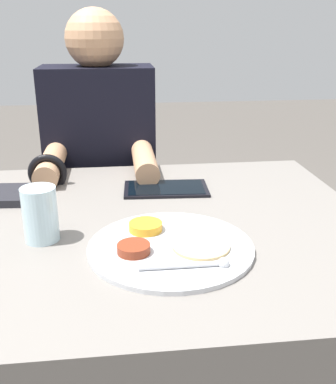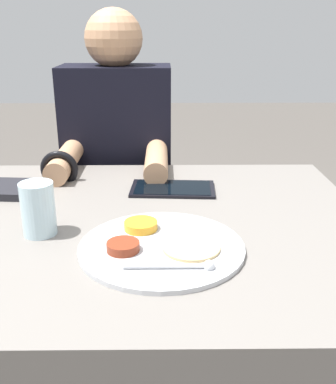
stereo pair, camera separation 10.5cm
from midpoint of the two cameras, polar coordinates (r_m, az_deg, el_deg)
dining_table at (r=1.24m, az=-2.68°, el=-19.06°), size 1.17×0.88×0.72m
thali_tray at (r=0.92m, az=2.30°, el=-6.94°), size 0.34×0.34×0.03m
red_notebook at (r=1.27m, az=-16.87°, el=0.25°), size 0.17×0.15×0.02m
tablet_device at (r=1.24m, az=3.04°, el=0.37°), size 0.24×0.14×0.01m
person_diner at (r=1.66m, az=-4.38°, el=0.00°), size 0.38×0.48×1.20m
drinking_glass at (r=0.99m, az=-13.27°, el=-2.16°), size 0.07×0.07×0.12m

